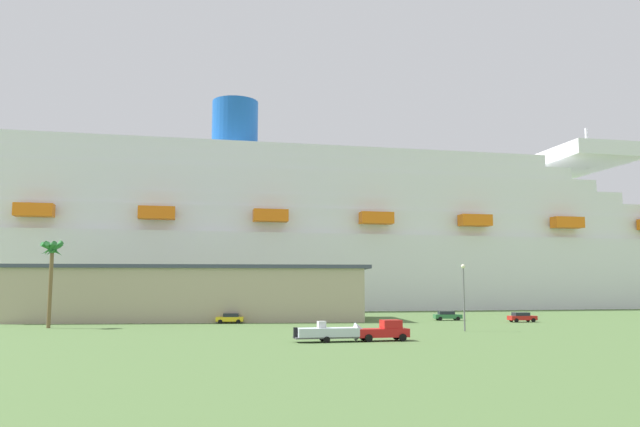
# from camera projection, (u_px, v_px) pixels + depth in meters

# --- Properties ---
(ground_plane) EXTENTS (600.00, 600.00, 0.00)m
(ground_plane) POSITION_uv_depth(u_px,v_px,m) (313.00, 318.00, 115.55)
(ground_plane) COLOR #4C6B38
(cruise_ship) EXTENTS (262.03, 54.80, 58.68)m
(cruise_ship) POSITION_uv_depth(u_px,v_px,m) (356.00, 244.00, 166.34)
(cruise_ship) COLOR white
(cruise_ship) RESTS_ON ground_plane
(terminal_building) EXTENTS (61.30, 24.06, 9.32)m
(terminal_building) POSITION_uv_depth(u_px,v_px,m) (191.00, 293.00, 109.51)
(terminal_building) COLOR #B7A88C
(terminal_building) RESTS_ON ground_plane
(pickup_truck) EXTENTS (5.78, 2.74, 2.20)m
(pickup_truck) POSITION_uv_depth(u_px,v_px,m) (384.00, 331.00, 66.69)
(pickup_truck) COLOR red
(pickup_truck) RESTS_ON ground_plane
(small_boat_on_trailer) EXTENTS (8.95, 2.77, 2.15)m
(small_boat_on_trailer) POSITION_uv_depth(u_px,v_px,m) (334.00, 333.00, 65.48)
(small_boat_on_trailer) COLOR #595960
(small_boat_on_trailer) RESTS_ON ground_plane
(palm_tree) EXTENTS (3.18, 3.32, 12.32)m
(palm_tree) POSITION_uv_depth(u_px,v_px,m) (52.00, 256.00, 88.44)
(palm_tree) COLOR brown
(palm_tree) RESTS_ON ground_plane
(street_lamp) EXTENTS (0.56, 0.56, 8.67)m
(street_lamp) POSITION_uv_depth(u_px,v_px,m) (464.00, 288.00, 81.68)
(street_lamp) COLOR slate
(street_lamp) RESTS_ON ground_plane
(parked_car_red_hatchback) EXTENTS (4.56, 2.22, 1.58)m
(parked_car_red_hatchback) POSITION_uv_depth(u_px,v_px,m) (522.00, 317.00, 102.27)
(parked_car_red_hatchback) COLOR red
(parked_car_red_hatchback) RESTS_ON ground_plane
(parked_car_yellow_taxi) EXTENTS (4.32, 2.13, 1.58)m
(parked_car_yellow_taxi) POSITION_uv_depth(u_px,v_px,m) (230.00, 318.00, 98.39)
(parked_car_yellow_taxi) COLOR yellow
(parked_car_yellow_taxi) RESTS_ON ground_plane
(parked_car_green_wagon) EXTENTS (4.75, 2.23, 1.58)m
(parked_car_green_wagon) POSITION_uv_depth(u_px,v_px,m) (447.00, 315.00, 107.52)
(parked_car_green_wagon) COLOR #2D723F
(parked_car_green_wagon) RESTS_ON ground_plane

